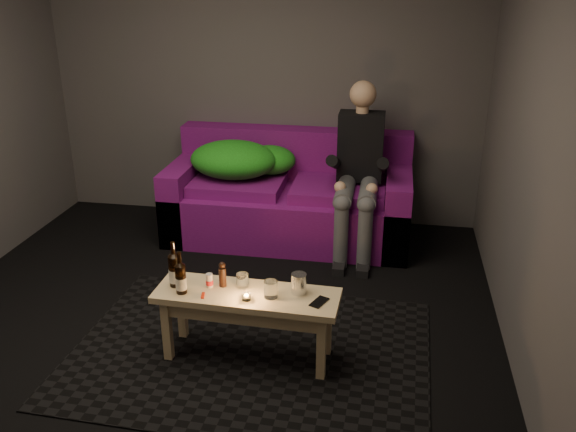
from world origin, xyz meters
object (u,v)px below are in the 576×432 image
at_px(beer_bottle_a, 175,270).
at_px(sofa, 290,200).
at_px(beer_bottle_b, 181,278).
at_px(steel_cup, 299,283).
at_px(person, 359,167).
at_px(coffee_table, 247,304).

bearing_deg(beer_bottle_a, sofa, 78.52).
xyz_separation_m(beer_bottle_b, steel_cup, (0.70, 0.12, -0.04)).
height_order(person, coffee_table, person).
bearing_deg(steel_cup, sofa, 101.36).
bearing_deg(coffee_table, person, 72.67).
bearing_deg(sofa, person, -15.78).
bearing_deg(beer_bottle_a, beer_bottle_b, -49.51).
distance_m(beer_bottle_b, steel_cup, 0.71).
xyz_separation_m(sofa, coffee_table, (0.07, -1.92, 0.05)).
relative_size(beer_bottle_a, steel_cup, 2.33).
height_order(coffee_table, steel_cup, steel_cup).
bearing_deg(steel_cup, person, 82.07).
bearing_deg(beer_bottle_a, person, 60.09).
xyz_separation_m(beer_bottle_a, beer_bottle_b, (0.07, -0.08, -0.01)).
xyz_separation_m(sofa, steel_cup, (0.37, -1.87, 0.19)).
relative_size(person, beer_bottle_b, 5.27).
height_order(beer_bottle_a, steel_cup, beer_bottle_a).
height_order(sofa, steel_cup, sofa).
xyz_separation_m(person, beer_bottle_a, (-1.00, -1.73, -0.17)).
relative_size(coffee_table, beer_bottle_a, 3.84).
height_order(beer_bottle_a, beer_bottle_b, beer_bottle_a).
distance_m(sofa, beer_bottle_b, 2.02).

